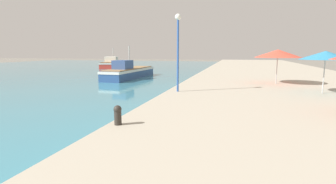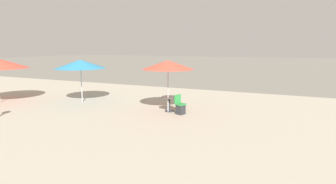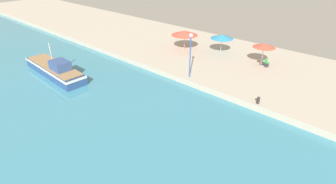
# 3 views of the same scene
# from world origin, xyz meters

# --- Properties ---
(cafe_umbrella_pink) EXTENTS (2.43, 2.43, 2.52)m
(cafe_umbrella_pink) POSITION_xyz_m (8.72, 15.17, 2.92)
(cafe_umbrella_pink) COLOR #B7B7B7
(cafe_umbrella_pink) RESTS_ON quay_promenade
(cafe_umbrella_white) EXTENTS (2.80, 2.80, 2.43)m
(cafe_umbrella_white) POSITION_xyz_m (8.96, 20.66, 2.81)
(cafe_umbrella_white) COLOR #B7B7B7
(cafe_umbrella_white) RESTS_ON quay_promenade
(cafe_table) EXTENTS (0.80, 0.80, 0.74)m
(cafe_table) POSITION_xyz_m (8.90, 15.17, 1.15)
(cafe_table) COLOR #333338
(cafe_table) RESTS_ON quay_promenade
(cafe_chair_left) EXTENTS (0.53, 0.55, 0.91)m
(cafe_chair_left) POSITION_xyz_m (8.63, 14.51, 0.95)
(cafe_chair_left) COLOR #2D2D33
(cafe_chair_left) RESTS_ON quay_promenade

